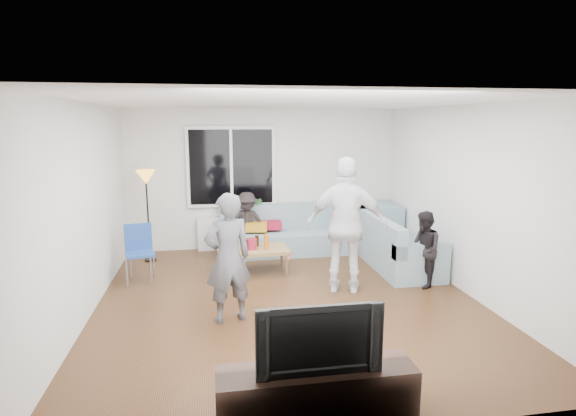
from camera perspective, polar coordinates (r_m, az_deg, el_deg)
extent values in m
cube|color=#56351C|center=(6.30, 0.02, -11.56)|extent=(5.00, 5.50, 0.04)
cube|color=white|center=(5.84, 0.02, 13.17)|extent=(5.00, 5.50, 0.04)
cube|color=silver|center=(8.64, -3.07, 3.61)|extent=(5.00, 0.04, 2.60)
cube|color=silver|center=(3.32, 8.18, -8.27)|extent=(5.00, 0.04, 2.60)
cube|color=silver|center=(6.05, -24.23, -0.43)|extent=(0.04, 5.50, 2.60)
cube|color=silver|center=(6.82, 21.40, 0.95)|extent=(0.04, 5.50, 2.60)
cube|color=white|center=(8.49, -7.07, 5.11)|extent=(1.62, 0.06, 1.47)
cube|color=black|center=(8.45, -7.06, 5.09)|extent=(1.50, 0.02, 1.35)
cube|color=white|center=(8.44, -7.06, 5.08)|extent=(0.05, 0.03, 1.35)
cube|color=silver|center=(8.66, -6.87, -3.11)|extent=(1.30, 0.12, 0.62)
imported|color=#2C5F26|center=(8.56, -3.88, 0.10)|extent=(0.21, 0.18, 0.35)
imported|color=white|center=(8.54, -7.86, -0.58)|extent=(0.19, 0.19, 0.18)
cube|color=gray|center=(8.78, 10.62, -2.24)|extent=(0.85, 0.85, 0.85)
cube|color=#BF7E1C|center=(8.25, -3.95, -2.32)|extent=(0.42, 0.37, 0.14)
cube|color=maroon|center=(8.36, -2.08, -2.13)|extent=(0.37, 0.32, 0.13)
cube|color=olive|center=(7.31, -4.35, -6.56)|extent=(1.14, 0.68, 0.40)
cylinder|color=maroon|center=(7.20, -4.58, -4.48)|extent=(0.17, 0.17, 0.17)
imported|color=#4D4C51|center=(5.49, -7.46, -6.20)|extent=(0.65, 0.52, 1.57)
imported|color=white|center=(6.39, 7.32, -2.20)|extent=(1.20, 0.78, 1.90)
imported|color=black|center=(6.91, 16.53, -4.96)|extent=(0.49, 0.59, 1.11)
imported|color=black|center=(8.27, -5.11, -1.91)|extent=(0.78, 0.51, 1.13)
cube|color=#2F2017|center=(3.98, 3.55, -22.07)|extent=(1.60, 0.40, 0.44)
imported|color=black|center=(3.73, 3.64, -15.52)|extent=(0.99, 0.13, 0.57)
cylinder|color=#CB490B|center=(7.29, -6.89, -4.25)|extent=(0.07, 0.07, 0.19)
cylinder|color=#39901A|center=(7.12, -5.52, -4.38)|extent=(0.08, 0.08, 0.24)
cylinder|color=#CB5D12|center=(7.17, -2.70, -4.22)|extent=(0.07, 0.07, 0.24)
cylinder|color=black|center=(7.37, -3.90, -4.11)|extent=(0.07, 0.07, 0.17)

